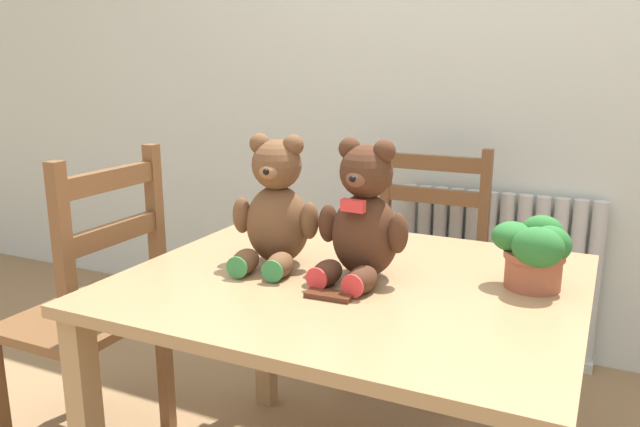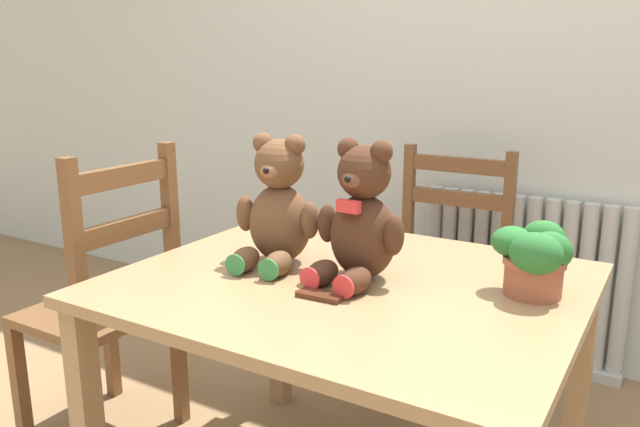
% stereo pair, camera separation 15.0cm
% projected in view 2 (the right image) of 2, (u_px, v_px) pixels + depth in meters
% --- Properties ---
extents(wall_back, '(8.00, 0.04, 2.60)m').
position_uv_depth(wall_back, '(502.00, 48.00, 2.52)').
color(wall_back, silver).
rests_on(wall_back, ground_plane).
extents(radiator, '(0.85, 0.10, 0.71)m').
position_uv_depth(radiator, '(520.00, 287.00, 2.62)').
color(radiator, beige).
rests_on(radiator, ground_plane).
extents(dining_table, '(1.13, 0.95, 0.71)m').
position_uv_depth(dining_table, '(349.00, 314.00, 1.61)').
color(dining_table, '#9E7A51').
rests_on(dining_table, ground_plane).
extents(wooden_chair_behind, '(0.45, 0.44, 0.92)m').
position_uv_depth(wooden_chair_behind, '(441.00, 267.00, 2.43)').
color(wooden_chair_behind, brown).
rests_on(wooden_chair_behind, ground_plane).
extents(wooden_chair_side, '(0.39, 0.41, 0.99)m').
position_uv_depth(wooden_chair_side, '(106.00, 305.00, 2.02)').
color(wooden_chair_side, brown).
rests_on(wooden_chair_side, ground_plane).
extents(teddy_bear_left, '(0.25, 0.26, 0.35)m').
position_uv_depth(teddy_bear_left, '(278.00, 209.00, 1.68)').
color(teddy_bear_left, brown).
rests_on(teddy_bear_left, dining_table).
extents(teddy_bear_right, '(0.25, 0.25, 0.35)m').
position_uv_depth(teddy_bear_right, '(361.00, 220.00, 1.55)').
color(teddy_bear_right, '#472819').
rests_on(teddy_bear_right, dining_table).
extents(potted_plant, '(0.19, 0.16, 0.17)m').
position_uv_depth(potted_plant, '(534.00, 258.00, 1.45)').
color(potted_plant, '#9E5138').
rests_on(potted_plant, dining_table).
extents(chocolate_bar, '(0.11, 0.05, 0.01)m').
position_uv_depth(chocolate_bar, '(321.00, 295.00, 1.45)').
color(chocolate_bar, '#472314').
rests_on(chocolate_bar, dining_table).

